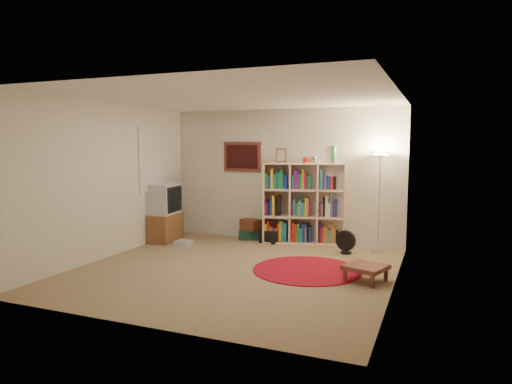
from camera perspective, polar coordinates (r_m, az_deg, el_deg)
room at (r=6.65m, az=-3.01°, el=0.96°), size 4.54×4.54×2.54m
bookshelf at (r=8.53m, az=5.86°, el=-1.54°), size 1.57×0.78×1.81m
floor_lamp at (r=8.01m, az=15.25°, el=2.85°), size 0.37×0.37×1.72m
floor_fan at (r=7.88m, az=11.15°, el=-6.15°), size 0.35×0.23×0.40m
tv_stand at (r=8.88m, az=-11.60°, el=-2.63°), size 0.59×0.79×1.10m
dvd_box at (r=8.43m, az=-9.02°, el=-6.36°), size 0.31×0.26×0.10m
suitcase at (r=8.95m, az=-0.30°, el=-5.30°), size 0.64×0.52×0.18m
wicker_basket at (r=8.89m, az=-0.65°, el=-4.11°), size 0.44×0.38×0.21m
duffel_bag at (r=8.62m, az=1.80°, el=-5.56°), size 0.38×0.33×0.23m
paper_towel at (r=8.66m, az=2.98°, el=-5.48°), size 0.15×0.15×0.24m
red_rug at (r=6.82m, az=6.39°, el=-9.65°), size 1.60×1.60×0.01m
side_table at (r=6.38m, az=13.57°, el=-9.18°), size 0.63×0.63×0.23m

